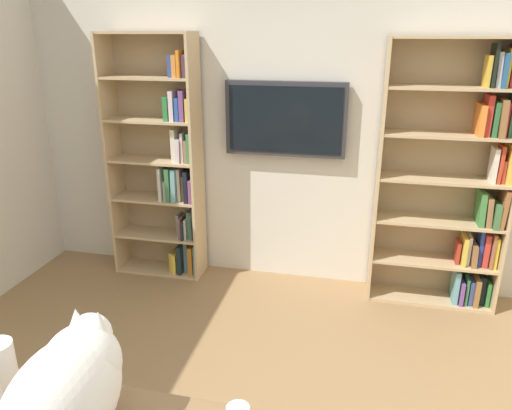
% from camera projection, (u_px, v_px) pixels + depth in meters
% --- Properties ---
extents(wall_back, '(4.52, 0.06, 2.70)m').
position_uv_depth(wall_back, '(295.00, 119.00, 3.80)').
color(wall_back, silver).
rests_on(wall_back, ground).
extents(bookshelf_left, '(0.94, 0.28, 1.97)m').
position_uv_depth(bookshelf_left, '(460.00, 179.00, 3.51)').
color(bookshelf_left, tan).
rests_on(bookshelf_left, ground).
extents(bookshelf_right, '(0.76, 0.28, 2.00)m').
position_uv_depth(bookshelf_right, '(166.00, 165.00, 4.00)').
color(bookshelf_right, tan).
rests_on(bookshelf_right, ground).
extents(wall_mounted_tv, '(0.94, 0.07, 0.57)m').
position_uv_depth(wall_mounted_tv, '(285.00, 119.00, 3.74)').
color(wall_mounted_tv, '#333338').
extents(cat, '(0.30, 0.64, 0.40)m').
position_uv_depth(cat, '(70.00, 388.00, 1.53)').
color(cat, white).
rests_on(cat, desk).
extents(paper_towel_roll, '(0.11, 0.11, 0.24)m').
position_uv_depth(paper_towel_roll, '(1.00, 372.00, 1.73)').
color(paper_towel_roll, white).
rests_on(paper_towel_roll, desk).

